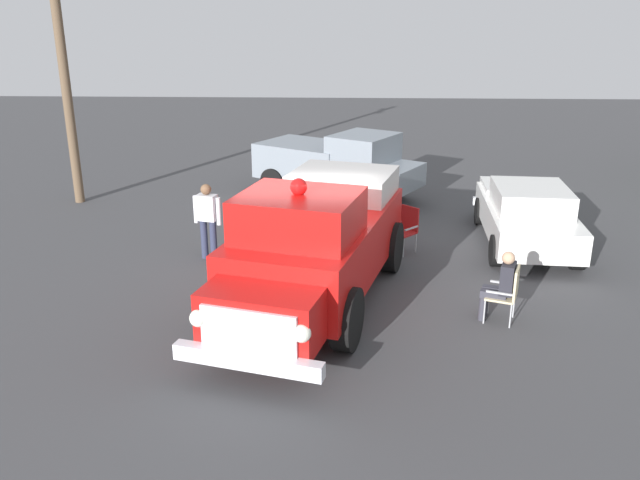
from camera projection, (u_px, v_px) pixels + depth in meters
The scene contains 9 objects.
ground_plane at pixel (310, 297), 12.42m from camera, with size 60.00×60.00×0.00m, color #424244.
vintage_fire_truck at pixel (316, 242), 11.79m from camera, with size 3.71×6.31×2.59m.
classic_hot_rod at pixel (526, 213), 15.00m from camera, with size 2.19×4.48×1.46m.
parked_pickup at pixel (337, 163), 18.83m from camera, with size 5.04×4.01×1.90m.
lawn_chair_near_truck at pixel (508, 290), 11.24m from camera, with size 0.64×0.64×1.02m.
lawn_chair_by_car at pixel (406, 226), 14.61m from camera, with size 0.69×0.69×1.02m.
spectator_seated at pixel (501, 283), 11.26m from camera, with size 0.63×0.54×1.29m.
spectator_standing at pixel (207, 216), 14.04m from camera, with size 0.64×0.36×1.68m.
utility_pole at pixel (64, 68), 17.38m from camera, with size 0.30×1.70×7.08m.
Camera 1 is at (0.64, -11.34, 5.14)m, focal length 36.75 mm.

